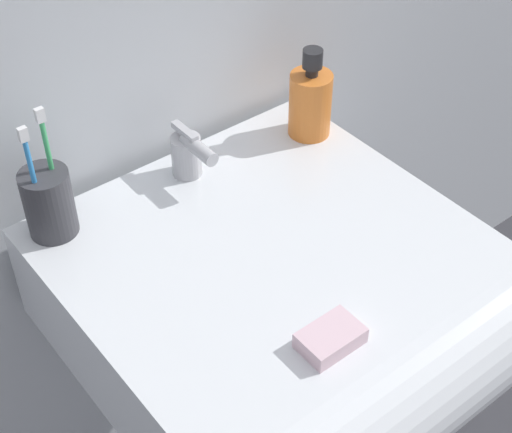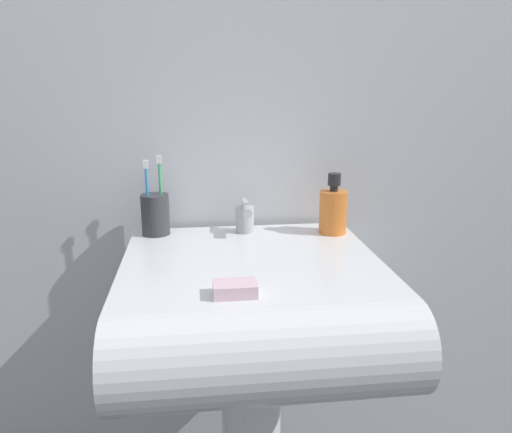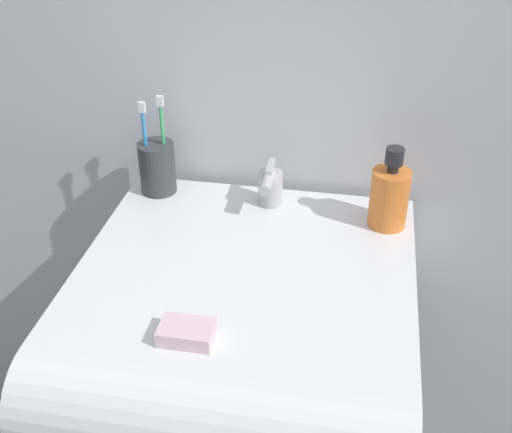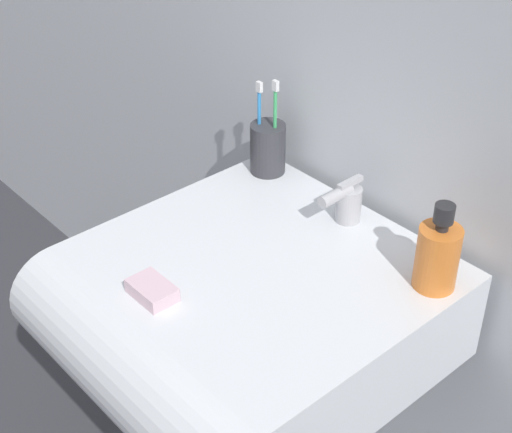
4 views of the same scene
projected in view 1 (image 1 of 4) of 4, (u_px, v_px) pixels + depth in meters
The scene contains 5 objects.
sink_basin at pixel (291, 311), 1.12m from camera, with size 0.55×0.59×0.17m.
faucet at pixel (189, 154), 1.19m from camera, with size 0.05×0.10×0.08m.
toothbrush_cup at pixel (49, 202), 1.08m from camera, with size 0.07×0.07×0.20m.
soap_bottle at pixel (310, 102), 1.26m from camera, with size 0.07×0.07×0.15m.
bar_soap at pixel (330, 338), 0.96m from camera, with size 0.08×0.05×0.02m, color silver.
Camera 1 is at (-0.50, -0.62, 1.53)m, focal length 55.00 mm.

